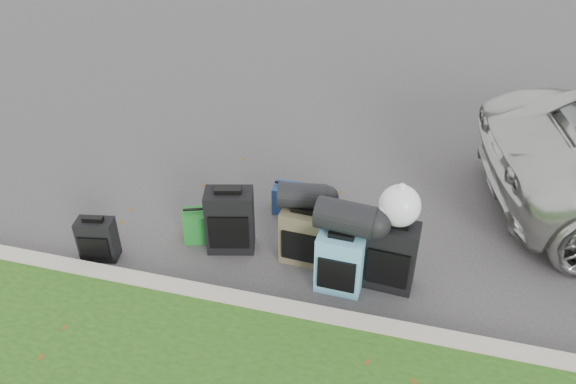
% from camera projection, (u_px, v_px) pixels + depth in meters
% --- Properties ---
extents(ground, '(120.00, 120.00, 0.00)m').
position_uv_depth(ground, '(292.00, 247.00, 5.94)').
color(ground, '#383535').
rests_on(ground, ground).
extents(curb, '(120.00, 0.18, 0.15)m').
position_uv_depth(curb, '(265.00, 308.00, 5.10)').
color(curb, '#9E937F').
rests_on(curb, ground).
extents(suitcase_small_black, '(0.40, 0.27, 0.46)m').
position_uv_depth(suitcase_small_black, '(98.00, 239.00, 5.68)').
color(suitcase_small_black, black).
rests_on(suitcase_small_black, ground).
extents(suitcase_large_black_left, '(0.54, 0.40, 0.70)m').
position_uv_depth(suitcase_large_black_left, '(230.00, 220.00, 5.75)').
color(suitcase_large_black_left, black).
rests_on(suitcase_large_black_left, ground).
extents(suitcase_olive, '(0.44, 0.29, 0.59)m').
position_uv_depth(suitcase_olive, '(303.00, 236.00, 5.62)').
color(suitcase_olive, '#3E3826').
rests_on(suitcase_olive, ground).
extents(suitcase_teal, '(0.44, 0.27, 0.62)m').
position_uv_depth(suitcase_teal, '(340.00, 263.00, 5.26)').
color(suitcase_teal, teal).
rests_on(suitcase_teal, ground).
extents(suitcase_large_black_right, '(0.49, 0.31, 0.71)m').
position_uv_depth(suitcase_large_black_right, '(391.00, 255.00, 5.28)').
color(suitcase_large_black_right, black).
rests_on(suitcase_large_black_right, ground).
extents(tote_green, '(0.37, 0.33, 0.34)m').
position_uv_depth(tote_green, '(198.00, 225.00, 5.97)').
color(tote_green, '#176820').
rests_on(tote_green, ground).
extents(tote_navy, '(0.32, 0.26, 0.33)m').
position_uv_depth(tote_navy, '(287.00, 198.00, 6.40)').
color(tote_navy, navy).
rests_on(tote_navy, ground).
extents(duffel_left, '(0.51, 0.33, 0.25)m').
position_uv_depth(duffel_left, '(302.00, 196.00, 5.45)').
color(duffel_left, black).
rests_on(duffel_left, suitcase_olive).
extents(duffel_right, '(0.58, 0.36, 0.31)m').
position_uv_depth(duffel_right, '(346.00, 217.00, 5.08)').
color(duffel_right, black).
rests_on(duffel_right, suitcase_teal).
extents(trash_bag, '(0.38, 0.38, 0.38)m').
position_uv_depth(trash_bag, '(400.00, 206.00, 5.01)').
color(trash_bag, silver).
rests_on(trash_bag, suitcase_large_black_right).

